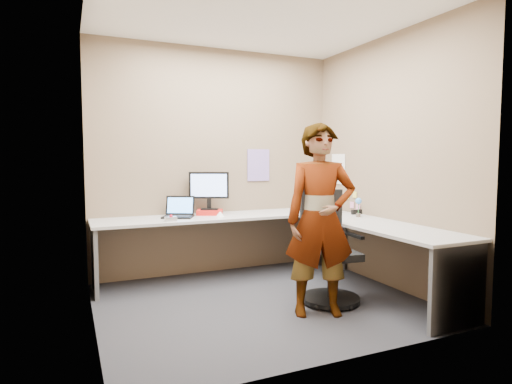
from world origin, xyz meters
name	(u,v)px	position (x,y,z in m)	size (l,w,h in m)	color
ground	(261,303)	(0.00, 0.00, 0.00)	(3.00, 3.00, 0.00)	#232227
wall_back	(217,161)	(0.00, 1.30, 1.35)	(3.00, 3.00, 0.00)	brown
wall_right	(387,162)	(1.50, 0.00, 1.35)	(2.70, 2.70, 0.00)	brown
wall_left	(90,163)	(-1.50, 0.00, 1.35)	(2.70, 2.70, 0.00)	brown
ceiling	(261,14)	(0.00, 0.00, 2.70)	(3.00, 3.00, 0.00)	white
desk	(283,233)	(0.44, 0.39, 0.59)	(2.98, 2.58, 0.73)	#BBBBBB
paper_ream	(210,212)	(-0.16, 1.09, 0.76)	(0.29, 0.21, 0.06)	red
monitor	(209,187)	(-0.16, 1.11, 1.05)	(0.44, 0.23, 0.44)	black
laptop	(179,212)	(-0.54, 1.04, 0.79)	(0.41, 0.39, 0.23)	black
trackball_mouse	(171,219)	(-0.69, 0.77, 0.76)	(0.12, 0.08, 0.07)	#B7B7BC
origami	(220,214)	(-0.10, 0.89, 0.76)	(0.10, 0.10, 0.06)	white
stapler	(357,212)	(1.44, 0.43, 0.76)	(0.15, 0.04, 0.06)	black
flower	(359,204)	(1.31, 0.23, 0.87)	(0.07, 0.07, 0.22)	brown
calendar_purple	(258,165)	(0.55, 1.29, 1.30)	(0.30, 0.01, 0.40)	#846BB7
calendar_white	(338,169)	(1.49, 0.90, 1.25)	(0.01, 0.28, 0.38)	white
sticky_note_a	(355,195)	(1.49, 0.55, 0.95)	(0.01, 0.07, 0.07)	#F2E059
sticky_note_b	(352,205)	(1.49, 0.60, 0.82)	(0.01, 0.07, 0.07)	pink
sticky_note_c	(358,208)	(1.49, 0.48, 0.80)	(0.01, 0.07, 0.07)	pink
sticky_note_d	(347,196)	(1.49, 0.70, 0.92)	(0.01, 0.07, 0.07)	#F2E059
office_chair	(328,257)	(0.62, -0.20, 0.43)	(0.57, 0.56, 1.06)	black
person	(320,220)	(0.36, -0.48, 0.85)	(0.62, 0.41, 1.70)	#999399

